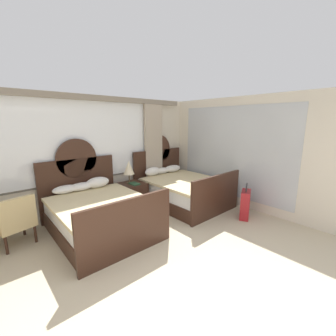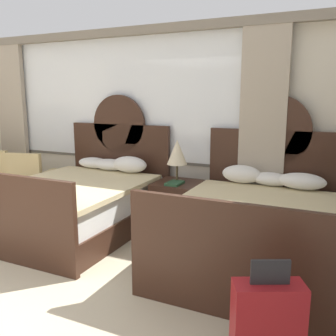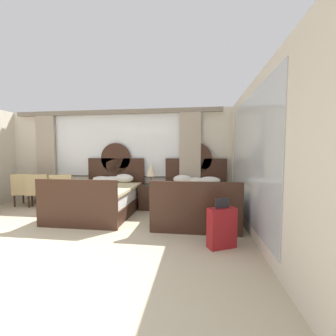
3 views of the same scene
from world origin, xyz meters
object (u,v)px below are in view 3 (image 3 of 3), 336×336
book_on_nightstand (151,185)px  armchair_by_window_left (63,189)px  bed_near_window (101,197)px  bed_near_mirror (195,200)px  suitcase_on_floor (222,228)px  nightstand_between_beds (152,197)px  armchair_by_window_centre (40,189)px  armchair_by_window_right (26,188)px  table_lamp_on_nightstand (151,170)px

book_on_nightstand → armchair_by_window_left: size_ratio=0.29×
bed_near_window → bed_near_mirror: same height
suitcase_on_floor → bed_near_mirror: bearing=104.6°
nightstand_between_beds → armchair_by_window_left: size_ratio=0.70×
book_on_nightstand → armchair_by_window_centre: armchair_by_window_centre is taller
nightstand_between_beds → armchair_by_window_right: (-3.56, -0.17, 0.17)m
bed_near_mirror → armchair_by_window_centre: size_ratio=2.40×
bed_near_mirror → armchair_by_window_left: 3.59m
armchair_by_window_left → armchair_by_window_centre: size_ratio=1.00×
table_lamp_on_nightstand → suitcase_on_floor: size_ratio=0.72×
book_on_nightstand → armchair_by_window_right: armchair_by_window_right is taller
nightstand_between_beds → suitcase_on_floor: bearing=-54.7°
bed_near_window → bed_near_mirror: (2.27, -0.00, -0.00)m
bed_near_mirror → nightstand_between_beds: bed_near_mirror is taller
bed_near_mirror → table_lamp_on_nightstand: size_ratio=3.83×
nightstand_between_beds → armchair_by_window_left: (-2.43, -0.17, 0.17)m
table_lamp_on_nightstand → armchair_by_window_centre: size_ratio=0.63×
table_lamp_on_nightstand → armchair_by_window_right: bearing=-176.6°
nightstand_between_beds → book_on_nightstand: (-0.00, -0.12, 0.33)m
bed_near_mirror → nightstand_between_beds: 1.29m
book_on_nightstand → armchair_by_window_centre: (-3.13, -0.05, -0.16)m
armchair_by_window_right → armchair_by_window_centre: bearing=0.1°
nightstand_between_beds → armchair_by_window_right: 3.57m
bed_near_window → armchair_by_window_left: bed_near_window is taller
book_on_nightstand → armchair_by_window_left: bearing=-178.9°
table_lamp_on_nightstand → armchair_by_window_centre: (-3.10, -0.21, -0.53)m
table_lamp_on_nightstand → armchair_by_window_left: size_ratio=0.63×
table_lamp_on_nightstand → armchair_by_window_centre: bearing=-176.2°
nightstand_between_beds → armchair_by_window_right: size_ratio=0.70×
bed_near_window → nightstand_between_beds: bed_near_window is taller
suitcase_on_floor → book_on_nightstand: bearing=126.9°
nightstand_between_beds → table_lamp_on_nightstand: bearing=133.8°
table_lamp_on_nightstand → armchair_by_window_right: table_lamp_on_nightstand is taller
bed_near_window → nightstand_between_beds: 1.29m
bed_near_mirror → table_lamp_on_nightstand: bearing=151.2°
bed_near_mirror → nightstand_between_beds: (-1.14, 0.61, -0.07)m
bed_near_mirror → book_on_nightstand: size_ratio=8.23×
bed_near_mirror → suitcase_on_floor: bearing=-75.4°
nightstand_between_beds → bed_near_window: bearing=-152.0°
bed_near_window → book_on_nightstand: bearing=23.1°
nightstand_between_beds → armchair_by_window_right: armchair_by_window_right is taller
bed_near_window → table_lamp_on_nightstand: 1.42m
bed_near_mirror → table_lamp_on_nightstand: 1.48m
armchair_by_window_left → bed_near_window: bearing=-18.7°
armchair_by_window_right → table_lamp_on_nightstand: bearing=3.4°
armchair_by_window_left → nightstand_between_beds: bearing=3.9°
table_lamp_on_nightstand → armchair_by_window_left: 2.46m
armchair_by_window_right → suitcase_on_floor: armchair_by_window_right is taller
bed_near_mirror → armchair_by_window_left: size_ratio=2.40×
book_on_nightstand → suitcase_on_floor: suitcase_on_floor is taller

